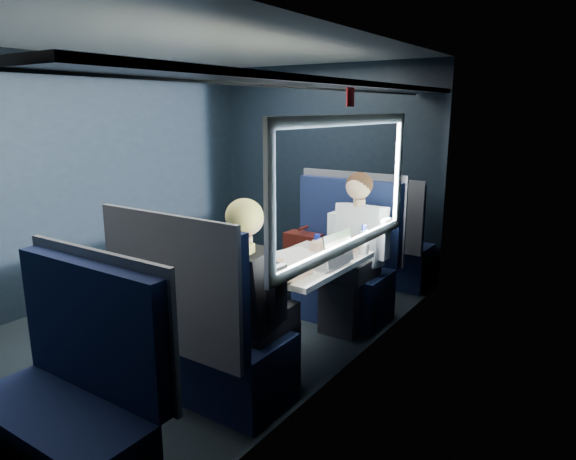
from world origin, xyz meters
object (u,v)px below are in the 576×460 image
Objects in this scene: laptop at (330,257)px; bottle_small at (363,241)px; table at (303,270)px; seat_bay_far at (203,339)px; seat_bay_near at (336,267)px; man at (355,244)px; seat_row_back at (71,410)px; woman at (251,292)px; cup at (364,249)px; seat_row_front at (380,247)px.

laptop reaches higher than bottle_small.
seat_bay_far is at bearing -101.78° from table.
seat_bay_near is 0.44m from man.
seat_bay_far reaches higher than table.
seat_row_back is at bearing -90.00° from seat_bay_far.
woman reaches higher than bottle_small.
seat_bay_near is 1.06m from laptop.
cup is at bearing 53.30° from table.
seat_row_back is at bearing -95.80° from table.
table is 0.70m from man.
laptop is at bearing -76.98° from man.
laptop reaches higher than table.
table is at bearing 95.45° from woman.
woman is at bearing -80.44° from seat_bay_near.
seat_bay_near is 3.63× the size of laptop.
table is 0.79× the size of seat_bay_near.
seat_bay_far is 1.04m from laptop.
laptop is at bearing 76.92° from seat_row_back.
table is at bearing -126.70° from cup.
seat_row_back reaches higher than laptop.
seat_row_back is (0.00, -0.92, -0.00)m from seat_bay_far.
cup is at bearing 77.67° from seat_row_back.
seat_row_back reaches higher than bottle_small.
seat_bay_near is 0.79m from bottle_small.
cup is (0.48, 1.27, 0.37)m from seat_bay_far.
man is at bearing 126.44° from bottle_small.
seat_row_front is (0.02, 0.92, -0.01)m from seat_bay_near.
man is 3.81× the size of laptop.
bottle_small is at bearing 70.03° from seat_bay_far.
cup is (0.48, 2.20, 0.37)m from seat_row_back.
seat_row_back is (-0.18, -1.80, -0.25)m from table.
seat_bay_far is 14.87× the size of cup.
seat_bay_far is at bearing -109.97° from bottle_small.
woman is at bearing 77.07° from seat_row_back.
table is 0.93m from seat_bay_far.
man is (0.25, 1.57, 0.30)m from seat_bay_far.
seat_row_front is 5.18× the size of bottle_small.
man reaches higher than bottle_small.
seat_bay_far is at bearing -99.03° from man.
laptop is (0.23, -0.01, 0.15)m from table.
seat_row_front is at bearing 90.00° from seat_bay_far.
seat_bay_near is at bearing 135.90° from bottle_small.
bottle_small is at bearing 79.05° from woman.
cup is at bearing -27.54° from bottle_small.
seat_bay_near is 2.67m from seat_row_back.
seat_bay_far reaches higher than cup.
table is 4.46× the size of bottle_small.
man is (0.25, 2.50, 0.31)m from seat_row_back.
seat_row_front reaches higher than table.
man is 1.00× the size of woman.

